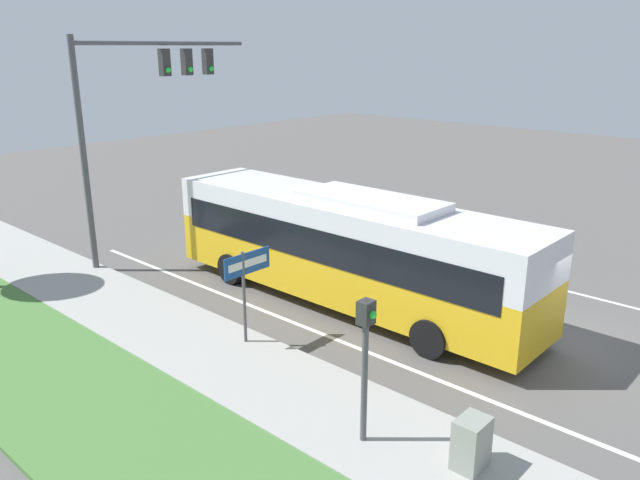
{
  "coord_description": "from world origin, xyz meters",
  "views": [
    {
      "loc": [
        -14.53,
        -5.13,
        7.12
      ],
      "look_at": [
        -1.56,
        6.58,
        1.68
      ],
      "focal_mm": 35.0,
      "sensor_mm": 36.0,
      "label": 1
    }
  ],
  "objects_px": {
    "street_sign": "(246,277)",
    "utility_cabinet": "(471,443)",
    "bus": "(346,244)",
    "signal_gantry": "(140,98)",
    "pedestrian_signal": "(365,349)"
  },
  "relations": [
    {
      "from": "bus",
      "to": "utility_cabinet",
      "type": "relative_size",
      "value": 12.46
    },
    {
      "from": "signal_gantry",
      "to": "street_sign",
      "type": "distance_m",
      "value": 8.96
    },
    {
      "from": "bus",
      "to": "street_sign",
      "type": "bearing_deg",
      "value": 178.87
    },
    {
      "from": "signal_gantry",
      "to": "utility_cabinet",
      "type": "xyz_separation_m",
      "value": [
        -3.11,
        -14.34,
        -4.88
      ]
    },
    {
      "from": "street_sign",
      "to": "utility_cabinet",
      "type": "xyz_separation_m",
      "value": [
        -0.69,
        -6.54,
        -1.2
      ]
    },
    {
      "from": "pedestrian_signal",
      "to": "utility_cabinet",
      "type": "bearing_deg",
      "value": -71.44
    },
    {
      "from": "pedestrian_signal",
      "to": "utility_cabinet",
      "type": "relative_size",
      "value": 3.1
    },
    {
      "from": "pedestrian_signal",
      "to": "street_sign",
      "type": "xyz_separation_m",
      "value": [
        1.32,
        4.68,
        -0.21
      ]
    },
    {
      "from": "bus",
      "to": "signal_gantry",
      "type": "height_order",
      "value": "signal_gantry"
    },
    {
      "from": "signal_gantry",
      "to": "pedestrian_signal",
      "type": "bearing_deg",
      "value": -106.65
    },
    {
      "from": "signal_gantry",
      "to": "bus",
      "type": "bearing_deg",
      "value": -80.95
    },
    {
      "from": "signal_gantry",
      "to": "utility_cabinet",
      "type": "distance_m",
      "value": 15.46
    },
    {
      "from": "pedestrian_signal",
      "to": "street_sign",
      "type": "relative_size",
      "value": 1.18
    },
    {
      "from": "street_sign",
      "to": "pedestrian_signal",
      "type": "bearing_deg",
      "value": -105.73
    },
    {
      "from": "street_sign",
      "to": "utility_cabinet",
      "type": "distance_m",
      "value": 6.68
    }
  ]
}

